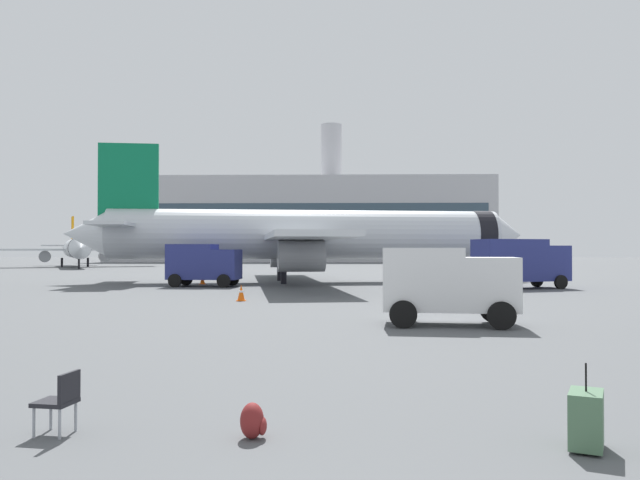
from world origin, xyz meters
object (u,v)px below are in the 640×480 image
(service_truck, at_px, (203,263))
(cargo_van, at_px, (448,282))
(safety_cone_mid, at_px, (241,293))
(safety_cone_near, at_px, (202,279))
(gate_chair, at_px, (60,398))
(rolling_suitcase, at_px, (586,419))
(airplane_taxiing, at_px, (76,248))
(fuel_truck, at_px, (520,261))
(airplane_at_gate, at_px, (304,235))
(traveller_backpack, at_px, (253,421))

(service_truck, distance_m, cargo_van, 25.20)
(cargo_van, xyz_separation_m, safety_cone_mid, (-8.44, 9.71, -1.04))
(cargo_van, xyz_separation_m, safety_cone_near, (-13.50, 24.43, -1.06))
(safety_cone_mid, relative_size, gate_chair, 0.96)
(rolling_suitcase, bearing_deg, airplane_taxiing, 116.54)
(fuel_truck, relative_size, gate_chair, 7.50)
(airplane_taxiing, bearing_deg, safety_cone_near, -57.63)
(airplane_taxiing, relative_size, fuel_truck, 3.82)
(fuel_truck, bearing_deg, gate_chair, -115.67)
(safety_cone_near, xyz_separation_m, rolling_suitcase, (12.94, -37.61, 0.01))
(airplane_at_gate, distance_m, gate_chair, 40.39)
(airplane_at_gate, distance_m, service_truck, 9.09)
(traveller_backpack, distance_m, gate_chair, 2.69)
(gate_chair, bearing_deg, fuel_truck, 64.33)
(service_truck, bearing_deg, traveller_backpack, -76.94)
(traveller_backpack, bearing_deg, airplane_at_gate, 91.93)
(rolling_suitcase, bearing_deg, airplane_at_gate, 97.91)
(cargo_van, relative_size, traveller_backpack, 9.59)
(rolling_suitcase, bearing_deg, service_truck, 109.43)
(fuel_truck, bearing_deg, safety_cone_mid, -148.28)
(service_truck, bearing_deg, airplane_taxiing, 121.38)
(airplane_at_gate, bearing_deg, safety_cone_near, -156.89)
(airplane_at_gate, relative_size, gate_chair, 41.54)
(fuel_truck, xyz_separation_m, traveller_backpack, (-13.03, -32.78, -1.54))
(service_truck, relative_size, rolling_suitcase, 4.53)
(safety_cone_near, bearing_deg, rolling_suitcase, -71.02)
(safety_cone_mid, height_order, traveller_backpack, safety_cone_mid)
(airplane_taxiing, bearing_deg, gate_chair, -67.42)
(safety_cone_mid, xyz_separation_m, gate_chair, (0.90, -22.41, 0.09))
(service_truck, height_order, cargo_van, service_truck)
(traveller_backpack, bearing_deg, cargo_van, 69.22)
(safety_cone_near, bearing_deg, safety_cone_mid, -71.03)
(cargo_van, distance_m, safety_cone_mid, 12.91)
(airplane_at_gate, relative_size, fuel_truck, 5.54)
(airplane_at_gate, bearing_deg, rolling_suitcase, -82.09)
(airplane_taxiing, height_order, service_truck, airplane_taxiing)
(safety_cone_mid, bearing_deg, airplane_at_gate, 82.92)
(service_truck, bearing_deg, fuel_truck, -4.63)
(airplane_taxiing, xyz_separation_m, safety_cone_mid, (32.62, -58.21, -2.27))
(safety_cone_mid, relative_size, traveller_backpack, 1.71)
(airplane_taxiing, xyz_separation_m, traveller_backpack, (36.20, -80.73, -2.44))
(safety_cone_mid, xyz_separation_m, rolling_suitcase, (7.87, -22.89, -0.02))
(cargo_van, height_order, traveller_backpack, cargo_van)
(service_truck, xyz_separation_m, safety_cone_near, (-0.64, 2.76, -1.22))
(fuel_truck, xyz_separation_m, rolling_suitcase, (-8.74, -33.15, -1.38))
(gate_chair, bearing_deg, safety_cone_near, 99.12)
(safety_cone_near, xyz_separation_m, traveller_backpack, (8.64, -37.24, -0.15))
(airplane_taxiing, xyz_separation_m, safety_cone_near, (27.56, -43.49, -2.29))
(fuel_truck, height_order, safety_cone_mid, fuel_truck)
(fuel_truck, bearing_deg, rolling_suitcase, -104.77)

